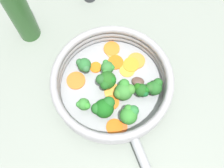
# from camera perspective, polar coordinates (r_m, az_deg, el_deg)

# --- Properties ---
(ground_plane) EXTENTS (4.00, 4.00, 0.00)m
(ground_plane) POSITION_cam_1_polar(r_m,az_deg,el_deg) (0.67, 0.00, -0.83)
(ground_plane) COLOR gray
(skillet) EXTENTS (0.28, 0.28, 0.01)m
(skillet) POSITION_cam_1_polar(r_m,az_deg,el_deg) (0.66, 0.00, -0.65)
(skillet) COLOR #939699
(skillet) RESTS_ON ground_plane
(skillet_rim_wall) EXTENTS (0.29, 0.29, 0.06)m
(skillet_rim_wall) POSITION_cam_1_polar(r_m,az_deg,el_deg) (0.63, 0.00, 0.43)
(skillet_rim_wall) COLOR #969496
(skillet_rim_wall) RESTS_ON skillet
(skillet_rivet_left) EXTENTS (0.01, 0.01, 0.01)m
(skillet_rivet_left) POSITION_cam_1_polar(r_m,az_deg,el_deg) (0.62, 1.70, -11.63)
(skillet_rivet_left) COLOR #8F9697
(skillet_rivet_left) RESTS_ON skillet
(skillet_rivet_right) EXTENTS (0.01, 0.01, 0.01)m
(skillet_rivet_right) POSITION_cam_1_polar(r_m,az_deg,el_deg) (0.63, 6.85, -9.62)
(skillet_rivet_right) COLOR #989295
(skillet_rivet_right) RESTS_ON skillet
(carrot_slice_0) EXTENTS (0.04, 0.04, 0.00)m
(carrot_slice_0) POSITION_cam_1_polar(r_m,az_deg,el_deg) (0.68, 0.77, 4.76)
(carrot_slice_0) COLOR orange
(carrot_slice_0) RESTS_ON skillet
(carrot_slice_1) EXTENTS (0.05, 0.05, 0.00)m
(carrot_slice_1) POSITION_cam_1_polar(r_m,az_deg,el_deg) (0.70, -0.08, 7.68)
(carrot_slice_1) COLOR orange
(carrot_slice_1) RESTS_ON skillet
(carrot_slice_2) EXTENTS (0.05, 0.05, 0.00)m
(carrot_slice_2) POSITION_cam_1_polar(r_m,az_deg,el_deg) (0.69, 5.28, 5.06)
(carrot_slice_2) COLOR orange
(carrot_slice_2) RESTS_ON skillet
(carrot_slice_3) EXTENTS (0.04, 0.04, 0.00)m
(carrot_slice_3) POSITION_cam_1_polar(r_m,az_deg,el_deg) (0.68, -3.58, 3.64)
(carrot_slice_3) COLOR orange
(carrot_slice_3) RESTS_ON skillet
(carrot_slice_4) EXTENTS (0.06, 0.06, 0.00)m
(carrot_slice_4) POSITION_cam_1_polar(r_m,az_deg,el_deg) (0.65, 0.23, -1.73)
(carrot_slice_4) COLOR gold
(carrot_slice_4) RESTS_ON skillet
(carrot_slice_5) EXTENTS (0.06, 0.06, 0.00)m
(carrot_slice_5) POSITION_cam_1_polar(r_m,az_deg,el_deg) (0.67, -7.85, 0.76)
(carrot_slice_5) COLOR orange
(carrot_slice_5) RESTS_ON skillet
(carrot_slice_6) EXTENTS (0.04, 0.04, 0.00)m
(carrot_slice_6) POSITION_cam_1_polar(r_m,az_deg,el_deg) (0.70, 0.07, 6.80)
(carrot_slice_6) COLOR #EB9641
(carrot_slice_6) RESTS_ON skillet
(carrot_slice_7) EXTENTS (0.05, 0.05, 0.01)m
(carrot_slice_7) POSITION_cam_1_polar(r_m,az_deg,el_deg) (0.64, -0.05, -4.02)
(carrot_slice_7) COLOR orange
(carrot_slice_7) RESTS_ON skillet
(carrot_slice_8) EXTENTS (0.05, 0.05, 0.01)m
(carrot_slice_8) POSITION_cam_1_polar(r_m,az_deg,el_deg) (0.68, 4.16, 4.21)
(carrot_slice_8) COLOR orange
(carrot_slice_8) RESTS_ON skillet
(carrot_slice_9) EXTENTS (0.04, 0.04, 0.00)m
(carrot_slice_9) POSITION_cam_1_polar(r_m,az_deg,el_deg) (0.63, 0.55, -9.36)
(carrot_slice_9) COLOR #DA5D10
(carrot_slice_9) RESTS_ON skillet
(carrot_slice_10) EXTENTS (0.05, 0.05, 0.00)m
(carrot_slice_10) POSITION_cam_1_polar(r_m,az_deg,el_deg) (0.68, 3.32, 3.09)
(carrot_slice_10) COLOR orange
(carrot_slice_10) RESTS_ON skillet
(carrot_slice_11) EXTENTS (0.03, 0.03, 0.00)m
(carrot_slice_11) POSITION_cam_1_polar(r_m,az_deg,el_deg) (0.63, 2.09, -9.40)
(carrot_slice_11) COLOR orange
(carrot_slice_11) RESTS_ON skillet
(broccoli_floret_0) EXTENTS (0.03, 0.04, 0.04)m
(broccoli_floret_0) POSITION_cam_1_polar(r_m,az_deg,el_deg) (0.63, 6.49, -1.35)
(broccoli_floret_0) COLOR #7A9856
(broccoli_floret_0) RESTS_ON skillet
(broccoli_floret_1) EXTENTS (0.05, 0.04, 0.04)m
(broccoli_floret_1) POSITION_cam_1_polar(r_m,az_deg,el_deg) (0.64, 9.15, -0.65)
(broccoli_floret_1) COLOR #6F9455
(broccoli_floret_1) RESTS_ON skillet
(broccoli_floret_2) EXTENTS (0.03, 0.04, 0.04)m
(broccoli_floret_2) POSITION_cam_1_polar(r_m,az_deg,el_deg) (0.66, -6.11, 4.11)
(broccoli_floret_2) COLOR #83A76B
(broccoli_floret_2) RESTS_ON skillet
(broccoli_floret_3) EXTENTS (0.05, 0.04, 0.06)m
(broccoli_floret_3) POSITION_cam_1_polar(r_m,az_deg,el_deg) (0.63, -1.17, 0.76)
(broccoli_floret_3) COLOR #7BAB67
(broccoli_floret_3) RESTS_ON skillet
(broccoli_floret_4) EXTENTS (0.06, 0.05, 0.05)m
(broccoli_floret_4) POSITION_cam_1_polar(r_m,az_deg,el_deg) (0.63, 2.58, -1.50)
(broccoli_floret_4) COLOR #6C8E48
(broccoli_floret_4) RESTS_ON skillet
(broccoli_floret_5) EXTENTS (0.05, 0.04, 0.05)m
(broccoli_floret_5) POSITION_cam_1_polar(r_m,az_deg,el_deg) (0.60, 3.79, -6.54)
(broccoli_floret_5) COLOR #699349
(broccoli_floret_5) RESTS_ON skillet
(broccoli_floret_6) EXTENTS (0.06, 0.05, 0.05)m
(broccoli_floret_6) POSITION_cam_1_polar(r_m,az_deg,el_deg) (0.61, -1.77, -5.13)
(broccoli_floret_6) COLOR #8CAE6E
(broccoli_floret_6) RESTS_ON skillet
(broccoli_floret_7) EXTENTS (0.03, 0.04, 0.05)m
(broccoli_floret_7) POSITION_cam_1_polar(r_m,az_deg,el_deg) (0.65, -0.99, 3.56)
(broccoli_floret_7) COLOR #638C4B
(broccoli_floret_7) RESTS_ON skillet
(broccoli_floret_8) EXTENTS (0.03, 0.03, 0.04)m
(broccoli_floret_8) POSITION_cam_1_polar(r_m,az_deg,el_deg) (0.62, -6.17, -4.50)
(broccoli_floret_8) COLOR #658D47
(broccoli_floret_8) RESTS_ON skillet
(mushroom_piece_0) EXTENTS (0.04, 0.04, 0.01)m
(mushroom_piece_0) POSITION_cam_1_polar(r_m,az_deg,el_deg) (0.66, 5.67, 0.55)
(mushroom_piece_0) COLOR brown
(mushroom_piece_0) RESTS_ON skillet
(oil_bottle) EXTENTS (0.06, 0.06, 0.27)m
(oil_bottle) POSITION_cam_1_polar(r_m,az_deg,el_deg) (0.69, -20.00, 15.40)
(oil_bottle) COLOR #2D5B28
(oil_bottle) RESTS_ON ground_plane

